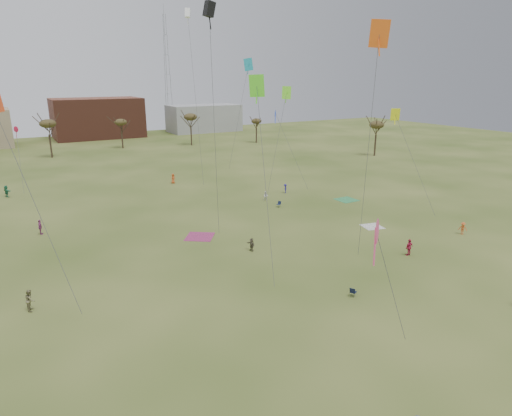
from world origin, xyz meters
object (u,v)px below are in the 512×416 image
camp_chair_center (353,294)px  camp_chair_right (279,205)px  radio_tower (167,74)px  spectator_fore_a (409,247)px

camp_chair_center → camp_chair_right: bearing=-45.7°
camp_chair_right → camp_chair_center: bearing=-42.1°
camp_chair_right → radio_tower: (17.73, 98.30, 18.95)m
radio_tower → camp_chair_center: bearing=-102.2°
camp_chair_right → spectator_fore_a: bearing=-17.1°
spectator_fore_a → camp_chair_center: bearing=14.2°
spectator_fore_a → camp_chair_right: spectator_fore_a is taller
camp_chair_right → radio_tower: bearing=146.9°
spectator_fore_a → radio_tower: (15.48, 120.56, 18.29)m
camp_chair_right → radio_tower: size_ratio=0.02×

